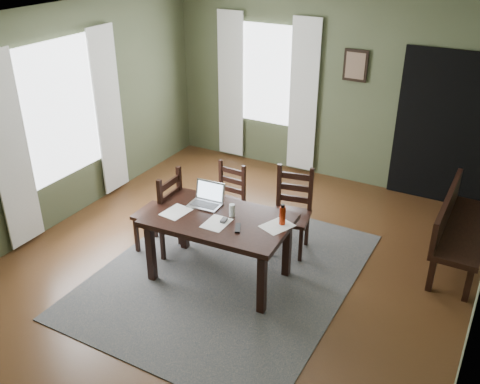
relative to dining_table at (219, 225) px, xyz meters
The scene contains 24 objects.
ground 0.68m from the dining_table, 61.29° to the left, with size 5.00×6.00×0.01m.
room_shell 1.14m from the dining_table, 61.29° to the left, with size 5.02×6.02×2.71m.
rug 0.67m from the dining_table, 61.29° to the left, with size 2.60×3.20×0.01m.
dining_table is the anchor object (origin of this frame).
chair_end 0.91m from the dining_table, behind, with size 0.47×0.47×1.03m.
chair_back_left 1.02m from the dining_table, 115.30° to the left, with size 0.40×0.40×0.88m.
chair_back_right 1.02m from the dining_table, 64.18° to the left, with size 0.52×0.52×1.01m.
bench 2.67m from the dining_table, 34.97° to the left, with size 0.49×1.52×0.86m.
laptop 0.37m from the dining_table, 142.19° to the left, with size 0.36×0.29×0.24m.
computer_mouse 0.15m from the dining_table, 28.08° to the right, with size 0.05×0.09×0.03m, color #3F3F42.
tv_remote 0.32m from the dining_table, 20.01° to the right, with size 0.05×0.18×0.02m, color black.
drinking_glass 0.22m from the dining_table, 39.88° to the left, with size 0.06×0.06×0.14m, color silver.
water_bottle 0.70m from the dining_table, 16.90° to the left, with size 0.08×0.08×0.23m.
paper_a 0.48m from the dining_table, 165.27° to the right, with size 0.24×0.31×0.00m, color white.
paper_d 0.63m from the dining_table, 12.40° to the left, with size 0.24×0.32×0.00m, color white.
paper_e 0.15m from the dining_table, 69.50° to the right, with size 0.24×0.31×0.00m, color white.
window_left 2.56m from the dining_table, behind, with size 0.01×1.30×1.70m.
window_back 3.29m from the dining_table, 107.37° to the left, with size 1.00×0.01×1.50m.
curtain_left_near 2.51m from the dining_table, 167.34° to the right, with size 0.03×0.48×2.30m.
curtain_left_far 2.69m from the dining_table, 155.29° to the left, with size 0.03×0.48×2.30m.
curtain_back_left 3.45m from the dining_table, 117.53° to the left, with size 0.44×0.03×2.30m.
curtain_back_right 3.09m from the dining_table, 96.32° to the left, with size 0.44×0.03×2.30m.
framed_picture 3.26m from the dining_table, 82.62° to the left, with size 0.34×0.03×0.44m.
doorway_back 3.51m from the dining_table, 60.95° to the left, with size 1.30×0.03×2.10m.
Camera 1 is at (2.49, -4.23, 3.54)m, focal length 40.00 mm.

